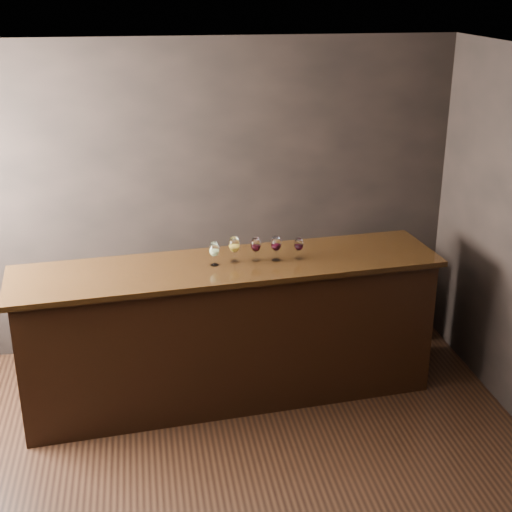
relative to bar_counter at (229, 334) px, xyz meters
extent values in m
plane|color=black|center=(-0.35, -1.24, -0.57)|extent=(5.00, 5.00, 0.00)
cube|color=black|center=(-0.35, 1.01, 0.83)|extent=(5.00, 0.02, 2.80)
cube|color=silver|center=(-0.35, -1.24, 2.23)|extent=(5.00, 4.50, 0.02)
cube|color=black|center=(0.00, 0.00, 0.00)|extent=(3.28, 0.98, 1.13)
cube|color=black|center=(0.00, 0.00, 0.59)|extent=(3.40, 1.06, 0.04)
cube|color=black|center=(0.30, 0.79, -0.11)|extent=(2.51, 0.40, 0.90)
cylinder|color=white|center=(-0.11, -0.01, 0.61)|extent=(0.07, 0.07, 0.00)
cylinder|color=white|center=(-0.11, -0.01, 0.65)|extent=(0.01, 0.01, 0.07)
ellipsoid|color=white|center=(-0.11, -0.01, 0.74)|extent=(0.08, 0.08, 0.11)
cylinder|color=white|center=(-0.11, -0.01, 0.79)|extent=(0.06, 0.06, 0.01)
ellipsoid|color=tan|center=(-0.11, -0.01, 0.72)|extent=(0.06, 0.06, 0.05)
cylinder|color=white|center=(0.05, 0.03, 0.61)|extent=(0.07, 0.07, 0.00)
cylinder|color=white|center=(0.05, 0.03, 0.65)|extent=(0.01, 0.01, 0.08)
ellipsoid|color=white|center=(0.05, 0.03, 0.75)|extent=(0.09, 0.09, 0.12)
cylinder|color=white|center=(0.05, 0.03, 0.80)|extent=(0.06, 0.06, 0.01)
ellipsoid|color=gold|center=(0.05, 0.03, 0.73)|extent=(0.07, 0.07, 0.06)
cylinder|color=white|center=(0.22, 0.03, 0.61)|extent=(0.07, 0.07, 0.00)
cylinder|color=white|center=(0.22, 0.03, 0.65)|extent=(0.01, 0.01, 0.07)
ellipsoid|color=white|center=(0.22, 0.03, 0.74)|extent=(0.08, 0.08, 0.11)
cylinder|color=white|center=(0.22, 0.03, 0.79)|extent=(0.06, 0.06, 0.01)
ellipsoid|color=black|center=(0.22, 0.03, 0.72)|extent=(0.06, 0.06, 0.05)
cylinder|color=white|center=(0.38, 0.01, 0.61)|extent=(0.07, 0.07, 0.00)
cylinder|color=white|center=(0.38, 0.01, 0.65)|extent=(0.01, 0.01, 0.07)
ellipsoid|color=white|center=(0.38, 0.01, 0.75)|extent=(0.08, 0.08, 0.12)
cylinder|color=white|center=(0.38, 0.01, 0.80)|extent=(0.06, 0.06, 0.01)
ellipsoid|color=black|center=(0.38, 0.01, 0.73)|extent=(0.07, 0.07, 0.05)
cylinder|color=white|center=(0.56, 0.01, 0.61)|extent=(0.06, 0.06, 0.00)
cylinder|color=white|center=(0.56, 0.01, 0.64)|extent=(0.01, 0.01, 0.06)
ellipsoid|color=white|center=(0.56, 0.01, 0.73)|extent=(0.07, 0.07, 0.10)
cylinder|color=white|center=(0.56, 0.01, 0.77)|extent=(0.05, 0.05, 0.01)
ellipsoid|color=black|center=(0.56, 0.01, 0.71)|extent=(0.06, 0.06, 0.05)
camera|label=1|loc=(-0.63, -5.08, 2.67)|focal=50.00mm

